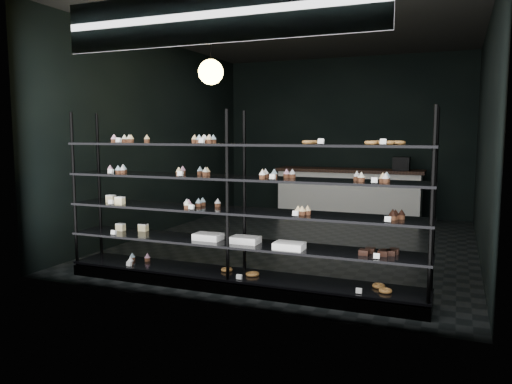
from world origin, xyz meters
TOP-DOWN VIEW (x-y plane):
  - room at (0.00, 0.00)m, footprint 5.01×6.01m
  - display_shelf at (-0.00, -2.45)m, footprint 4.00×0.50m
  - signage at (0.00, -2.93)m, footprint 3.30×0.05m
  - pendant_lamp at (-0.81, -1.39)m, footprint 0.32×0.32m
  - service_counter at (0.23, 2.50)m, footprint 2.84×0.65m

SIDE VIEW (x-z plane):
  - service_counter at x=0.23m, z-range -0.11..1.12m
  - display_shelf at x=0.00m, z-range -0.33..1.58m
  - room at x=0.00m, z-range 0.00..3.20m
  - pendant_lamp at x=-0.81m, z-range 2.01..2.90m
  - signage at x=0.00m, z-range 2.50..3.00m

